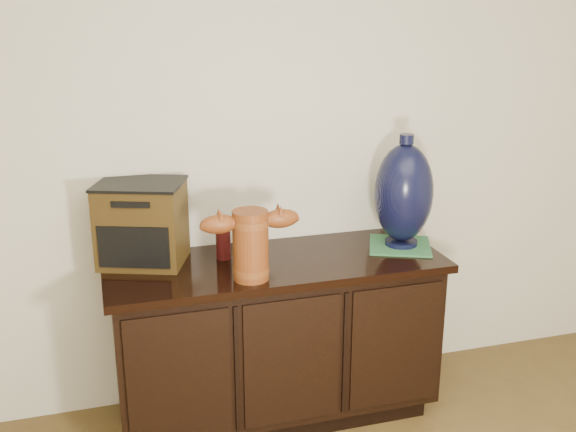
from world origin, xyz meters
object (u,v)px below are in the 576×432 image
object	(u,v)px
tv_radio	(142,223)
lamp_base	(404,193)
terracotta_vessel	(251,241)
spray_can	(223,238)
sideboard	(276,337)

from	to	relation	value
tv_radio	lamp_base	xyz separation A→B (m)	(1.14, -0.13, 0.07)
lamp_base	terracotta_vessel	bearing A→B (deg)	-166.46
tv_radio	spray_can	world-z (taller)	tv_radio
tv_radio	lamp_base	distance (m)	1.15
sideboard	lamp_base	bearing A→B (deg)	1.20
sideboard	terracotta_vessel	distance (m)	0.58
terracotta_vessel	spray_can	distance (m)	0.27
terracotta_vessel	spray_can	size ratio (longest dim) A/B	2.13
sideboard	tv_radio	bearing A→B (deg)	165.52
terracotta_vessel	sideboard	bearing A→B (deg)	47.95
terracotta_vessel	spray_can	xyz separation A→B (m)	(-0.06, 0.26, -0.07)
lamp_base	sideboard	bearing A→B (deg)	-178.80
terracotta_vessel	lamp_base	world-z (taller)	lamp_base
sideboard	lamp_base	world-z (taller)	lamp_base
sideboard	spray_can	bearing A→B (deg)	156.59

